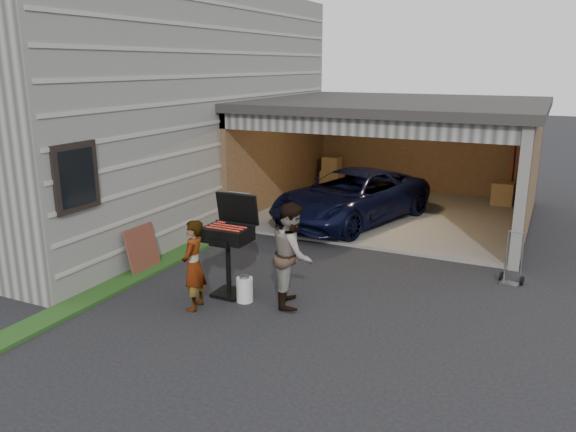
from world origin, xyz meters
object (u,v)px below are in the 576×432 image
Objects in this scene: propane_tank at (245,290)px; woman at (194,265)px; man at (292,254)px; bbq_grill at (229,237)px; minivan at (351,199)px; hand_truck at (511,274)px; plywood_panel at (142,249)px.

woman is at bearing -134.50° from propane_tank.
bbq_grill reaches higher than man.
bbq_grill reaches higher than minivan.
minivan reaches higher than hand_truck.
plywood_panel is at bearing -130.83° from woman.
propane_tank is at bearing 122.59° from woman.
plywood_panel is (-1.84, 0.98, -0.30)m from woman.
bbq_grill reaches higher than plywood_panel.
hand_truck is (4.21, 2.54, -0.82)m from bbq_grill.
minivan is 5.17× the size of plywood_panel.
woman is 1.55m from man.
hand_truck is (4.41, 3.27, -0.54)m from woman.
woman is at bearing -79.15° from minivan.
hand_truck is (3.11, 2.43, -0.65)m from man.
propane_tank is at bearing -73.46° from minivan.
woman is 2.10m from plywood_panel.
propane_tank is (-0.73, -0.26, -0.63)m from man.
plywood_panel is at bearing 64.09° from man.
bbq_grill reaches higher than woman.
woman is 5.52m from hand_truck.
minivan is 2.64× the size of bbq_grill.
minivan is 5.72m from woman.
minivan is 4.56m from hand_truck.
man is 4.00m from hand_truck.
bbq_grill reaches higher than propane_tank.
man is at bearing -130.63° from hand_truck.
woman is (-0.58, -5.69, 0.11)m from minivan.
minivan is 5.30m from plywood_panel.
bbq_grill is 4.15× the size of propane_tank.
propane_tank is at bearing 86.27° from man.
man is at bearing -64.88° from minivan.
plywood_panel is (-2.41, 0.40, 0.22)m from propane_tank.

